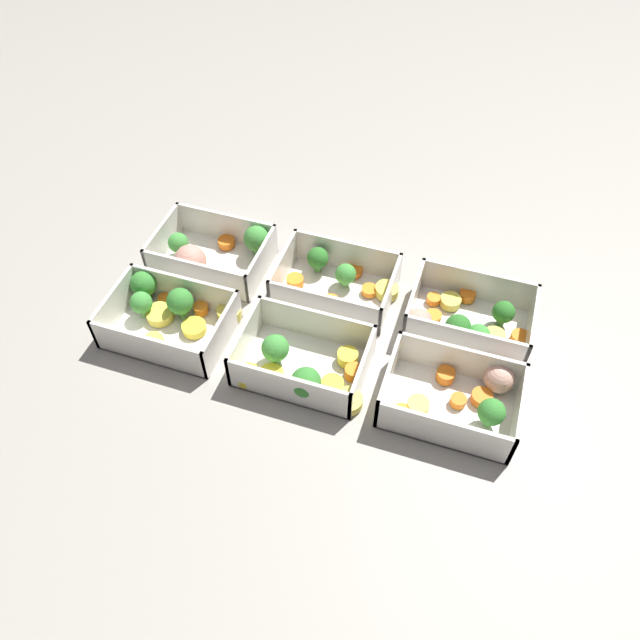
# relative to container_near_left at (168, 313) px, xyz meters

# --- Properties ---
(ground_plane) EXTENTS (4.00, 4.00, 0.00)m
(ground_plane) POSITION_rel_container_near_left_xyz_m (0.21, 0.06, -0.02)
(ground_plane) COLOR gray
(container_near_left) EXTENTS (0.18, 0.13, 0.06)m
(container_near_left) POSITION_rel_container_near_left_xyz_m (0.00, 0.00, 0.00)
(container_near_left) COLOR silver
(container_near_left) RESTS_ON ground_plane
(container_near_center) EXTENTS (0.19, 0.12, 0.06)m
(container_near_center) POSITION_rel_container_near_left_xyz_m (0.21, -0.02, -0.00)
(container_near_center) COLOR silver
(container_near_center) RESTS_ON ground_plane
(container_near_right) EXTENTS (0.17, 0.13, 0.06)m
(container_near_right) POSITION_rel_container_near_left_xyz_m (0.42, -0.01, -0.00)
(container_near_right) COLOR silver
(container_near_right) RESTS_ON ground_plane
(container_far_left) EXTENTS (0.17, 0.12, 0.06)m
(container_far_left) POSITION_rel_container_near_left_xyz_m (0.01, 0.13, 0.00)
(container_far_left) COLOR silver
(container_far_left) RESTS_ON ground_plane
(container_far_center) EXTENTS (0.18, 0.13, 0.06)m
(container_far_center) POSITION_rel_container_near_left_xyz_m (0.21, 0.14, -0.00)
(container_far_center) COLOR silver
(container_far_center) RESTS_ON ground_plane
(container_far_right) EXTENTS (0.17, 0.12, 0.06)m
(container_far_right) POSITION_rel_container_near_left_xyz_m (0.40, 0.12, -0.00)
(container_far_right) COLOR silver
(container_far_right) RESTS_ON ground_plane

